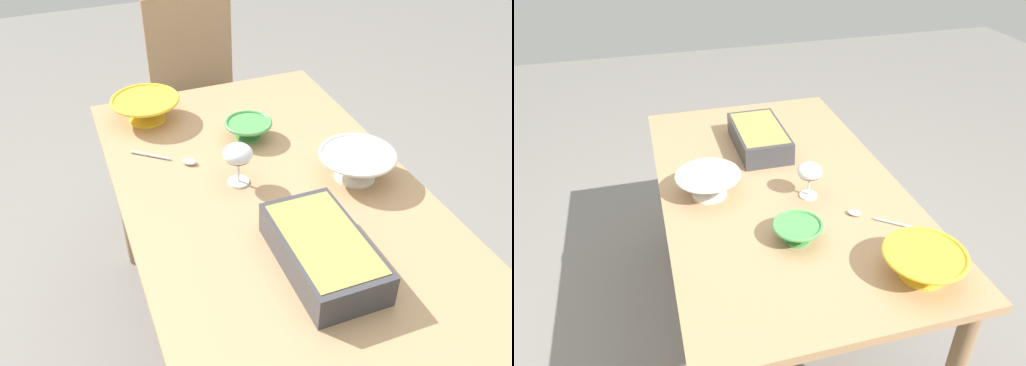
{
  "view_description": "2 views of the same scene",
  "coord_description": "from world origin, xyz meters",
  "views": [
    {
      "loc": [
        -1.12,
        0.49,
        1.7
      ],
      "look_at": [
        0.02,
        0.05,
        0.78
      ],
      "focal_mm": 38.52,
      "sensor_mm": 36.0,
      "label": 1
    },
    {
      "loc": [
        1.4,
        -0.43,
        1.68
      ],
      "look_at": [
        0.06,
        -0.05,
        0.79
      ],
      "focal_mm": 33.88,
      "sensor_mm": 36.0,
      "label": 2
    }
  ],
  "objects": [
    {
      "name": "serving_spoon",
      "position": [
        0.27,
        0.22,
        0.74
      ],
      "size": [
        0.15,
        0.18,
        0.01
      ],
      "color": "silver",
      "rests_on": "dining_table"
    },
    {
      "name": "casserole_dish",
      "position": [
        -0.29,
        -0.0,
        0.78
      ],
      "size": [
        0.35,
        0.19,
        0.09
      ],
      "color": "#38383D",
      "rests_on": "dining_table"
    },
    {
      "name": "mixing_bowl",
      "position": [
        -0.0,
        -0.25,
        0.78
      ],
      "size": [
        0.23,
        0.23,
        0.09
      ],
      "color": "white",
      "rests_on": "dining_table"
    },
    {
      "name": "dining_table",
      "position": [
        0.0,
        0.0,
        0.64
      ],
      "size": [
        1.44,
        0.84,
        0.73
      ],
      "color": "tan",
      "rests_on": "ground_plane"
    },
    {
      "name": "serving_bowl",
      "position": [
        0.55,
        0.25,
        0.78
      ],
      "size": [
        0.23,
        0.23,
        0.08
      ],
      "color": "yellow",
      "rests_on": "dining_table"
    },
    {
      "name": "wine_glass",
      "position": [
        0.1,
        0.08,
        0.83
      ],
      "size": [
        0.09,
        0.09,
        0.13
      ],
      "color": "white",
      "rests_on": "dining_table"
    },
    {
      "name": "ground_plane",
      "position": [
        0.0,
        0.0,
        0.0
      ],
      "size": [
        8.0,
        8.0,
        0.0
      ],
      "primitive_type": "plane",
      "color": "gray"
    },
    {
      "name": "small_bowl",
      "position": [
        0.32,
        -0.04,
        0.77
      ],
      "size": [
        0.16,
        0.16,
        0.06
      ],
      "color": "#4C994C",
      "rests_on": "dining_table"
    },
    {
      "name": "chair",
      "position": [
        1.09,
        -0.08,
        0.51
      ],
      "size": [
        0.45,
        0.42,
        0.93
      ],
      "color": "#595959",
      "rests_on": "ground_plane"
    }
  ]
}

